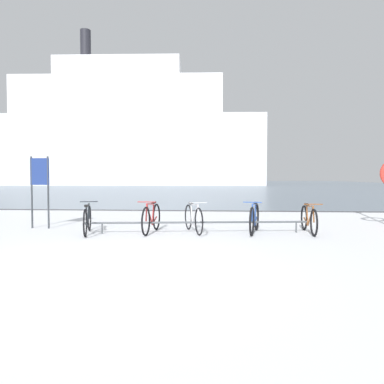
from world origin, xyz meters
name	(u,v)px	position (x,y,z in m)	size (l,w,h in m)	color
ground	(209,186)	(0.00, 53.90, -0.04)	(80.00, 132.00, 0.08)	white
bike_rack	(200,223)	(1.31, 3.80, 0.27)	(5.56, 0.74, 0.31)	#4C5156
bicycle_0	(87,220)	(-1.56, 3.46, 0.37)	(0.57, 1.67, 0.81)	black
bicycle_1	(151,218)	(0.03, 3.77, 0.38)	(0.46, 1.78, 0.85)	black
bicycle_2	(193,218)	(1.12, 3.92, 0.37)	(0.68, 1.67, 0.82)	black
bicycle_3	(254,219)	(2.70, 3.91, 0.38)	(0.52, 1.68, 0.84)	black
bicycle_4	(309,219)	(4.11, 4.02, 0.36)	(0.46, 1.78, 0.80)	black
info_sign	(40,180)	(-3.25, 4.35, 1.38)	(0.55, 0.08, 2.03)	#33383D
ferry_ship	(125,134)	(-14.69, 57.31, 8.92)	(47.09, 12.15, 26.61)	silver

